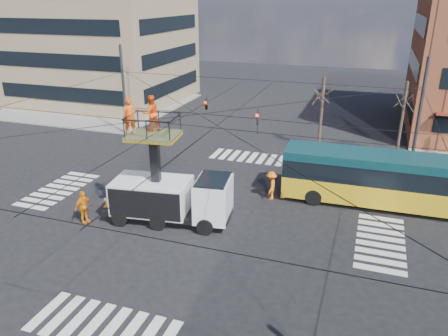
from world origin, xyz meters
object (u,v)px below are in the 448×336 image
city_bus (396,180)px  traffic_cone (107,201)px  utility_truck (170,184)px  worker_ground (83,207)px  flagger (271,186)px

city_bus → traffic_cone: (-16.19, -5.57, -1.37)m
utility_truck → traffic_cone: (-4.41, 0.30, -1.84)m
city_bus → traffic_cone: city_bus is taller
traffic_cone → utility_truck: bearing=-3.9°
worker_ground → flagger: size_ratio=1.05×
utility_truck → flagger: utility_truck is taller
city_bus → flagger: (-7.14, -1.36, -0.81)m
traffic_cone → worker_ground: 2.23m
city_bus → flagger: city_bus is taller
city_bus → flagger: bearing=-170.6°
utility_truck → flagger: bearing=36.3°
worker_ground → flagger: bearing=-40.6°
city_bus → worker_ground: (-16.24, -7.72, -0.77)m
city_bus → traffic_cone: 17.18m
worker_ground → city_bus: bearing=-50.1°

